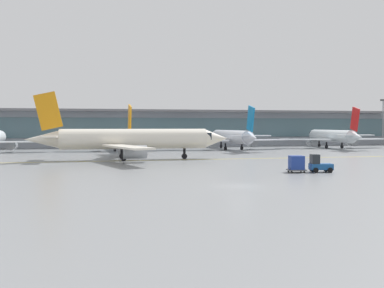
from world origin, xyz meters
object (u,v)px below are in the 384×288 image
Objects in this scene: baggage_tug at (319,165)px; gate_airplane_2 at (123,138)px; taxiing_regional_jet at (132,140)px; apron_light_mast_1 at (383,120)px; cargo_dolly_lead at (296,163)px; gate_airplane_4 at (332,136)px; gate_airplane_3 at (232,137)px.

gate_airplane_2 is at bearing 121.23° from baggage_tug.
taxiing_regional_jet is 2.51× the size of apron_light_mast_1.
cargo_dolly_lead is (-2.67, 0.48, 0.16)m from baggage_tug.
cargo_dolly_lead is 85.96m from apron_light_mast_1.
gate_airplane_4 reaches higher than baggage_tug.
gate_airplane_4 reaches higher than cargo_dolly_lead.
gate_airplane_4 is 60.68m from cargo_dolly_lead.
gate_airplane_3 is 0.89× the size of taxiing_regional_jet.
gate_airplane_2 is 0.89× the size of taxiing_regional_jet.
taxiing_regional_jet is at bearing 176.73° from gate_airplane_2.
gate_airplane_2 is at bearing 89.05° from taxiing_regional_jet.
apron_light_mast_1 is (23.61, 13.33, 4.26)m from gate_airplane_4.
cargo_dolly_lead is at bearing -132.00° from apron_light_mast_1.
apron_light_mast_1 is (54.70, 64.20, 6.25)m from baggage_tug.
gate_airplane_2 is 2.24× the size of apron_light_mast_1.
gate_airplane_4 is 0.90× the size of taxiing_regional_jet.
gate_airplane_2 is 25.94m from taxiing_regional_jet.
gate_airplane_2 is 24.49m from gate_airplane_3.
gate_airplane_3 is at bearing 98.19° from gate_airplane_4.
baggage_tug is (-31.09, -50.87, -1.99)m from gate_airplane_4.
taxiing_regional_jet is 29.37m from cargo_dolly_lead.
gate_airplane_2 and gate_airplane_3 have the same top height.
gate_airplane_2 is 53.83m from baggage_tug.
taxiing_regional_jet is at bearing -151.80° from apron_light_mast_1.
baggage_tug is 2.71m from cargo_dolly_lead.
apron_light_mast_1 is (49.53, 14.50, 4.26)m from gate_airplane_3.
gate_airplane_4 is 10.34× the size of baggage_tug.
baggage_tug is (-5.17, -49.69, -1.99)m from gate_airplane_3.
taxiing_regional_jet reaches higher than baggage_tug.
apron_light_mast_1 reaches higher than baggage_tug.
cargo_dolly_lead is (-33.76, -50.39, -1.83)m from gate_airplane_4.
cargo_dolly_lead is at bearing -163.79° from gate_airplane_2.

